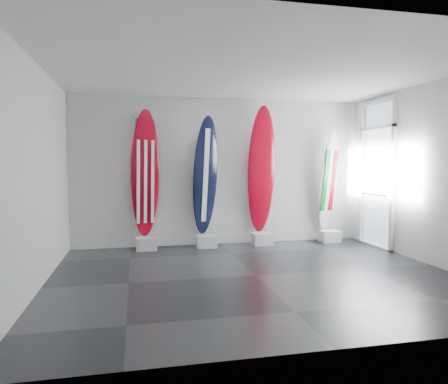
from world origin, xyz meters
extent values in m
plane|color=black|center=(0.00, 0.00, 0.00)|extent=(6.00, 6.00, 0.00)
plane|color=white|center=(0.00, 0.00, 3.00)|extent=(6.00, 6.00, 0.00)
plane|color=white|center=(0.00, 2.50, 1.50)|extent=(6.00, 0.00, 6.00)
plane|color=white|center=(0.00, -2.50, 1.50)|extent=(6.00, 0.00, 6.00)
plane|color=white|center=(-3.00, 0.00, 1.50)|extent=(0.00, 5.00, 5.00)
plane|color=white|center=(3.00, 0.00, 1.50)|extent=(0.00, 5.00, 5.00)
cube|color=silver|center=(-1.55, 2.18, 0.12)|extent=(0.40, 0.30, 0.24)
ellipsoid|color=#960314|center=(-1.55, 2.28, 1.47)|extent=(0.60, 0.37, 2.47)
cube|color=silver|center=(-0.37, 2.18, 0.12)|extent=(0.40, 0.30, 0.24)
ellipsoid|color=black|center=(-0.37, 2.28, 1.42)|extent=(0.62, 0.50, 2.37)
cube|color=silver|center=(0.79, 2.18, 0.12)|extent=(0.40, 0.30, 0.24)
ellipsoid|color=#960314|center=(0.79, 2.28, 1.54)|extent=(0.61, 0.36, 2.60)
cube|color=silver|center=(2.29, 2.18, 0.12)|extent=(0.40, 0.30, 0.24)
ellipsoid|color=white|center=(2.29, 2.28, 1.30)|extent=(0.58, 0.50, 2.12)
cube|color=silver|center=(-2.45, 2.48, 0.35)|extent=(0.09, 0.02, 0.13)
camera|label=1|loc=(-1.74, -5.78, 1.67)|focal=32.88mm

